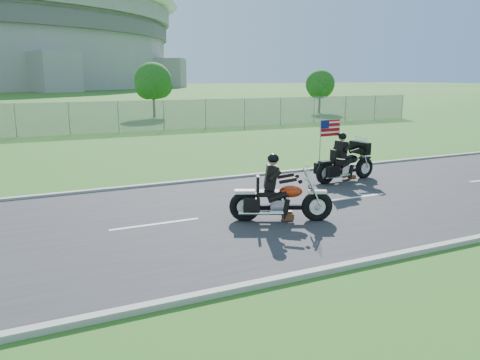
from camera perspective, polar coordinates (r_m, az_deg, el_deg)
name	(u,v)px	position (r m, az deg, el deg)	size (l,w,h in m)	color
ground	(231,216)	(12.19, -1.14, -4.37)	(420.00, 420.00, 0.00)	#21531A
road	(231,215)	(12.18, -1.14, -4.28)	(120.00, 8.00, 0.04)	#28282B
curb_north	(182,183)	(15.84, -7.11, -0.31)	(120.00, 0.18, 0.12)	#9E9B93
curb_south	(321,271)	(8.85, 9.80, -10.93)	(120.00, 0.18, 0.12)	#9E9B93
fence	(15,120)	(30.77, -25.71, 6.57)	(60.00, 0.03, 2.00)	gray
tree_fence_near	(154,83)	(42.10, -10.50, 11.56)	(3.52, 3.28, 4.75)	#382316
tree_fence_far	(320,86)	(47.06, 9.75, 11.26)	(3.08, 2.87, 4.20)	#382316
motorcycle_lead	(279,201)	(11.58, 4.82, -2.52)	(2.41, 1.32, 1.73)	black
motorcycle_follow	(345,165)	(16.36, 12.72, 1.79)	(2.54, 0.87, 2.12)	black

